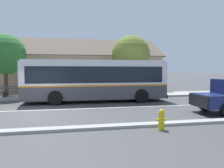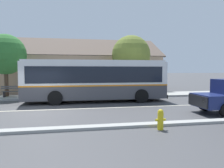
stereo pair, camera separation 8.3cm
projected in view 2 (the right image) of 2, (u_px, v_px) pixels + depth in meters
The scene contains 11 objects.
ground_plane at pixel (39, 110), 13.03m from camera, with size 300.00×300.00×0.00m, color #424244.
sidewalk_far at pixel (49, 97), 18.90m from camera, with size 60.00×3.00×0.15m, color #9E9E99.
curb_near at pixel (23, 131), 8.37m from camera, with size 60.00×0.50×0.12m, color #9E9E99.
lane_divider_stripe at pixel (39, 110), 13.03m from camera, with size 60.00×0.16×0.01m, color beige.
community_building at pixel (54, 73), 25.81m from camera, with size 24.17×9.22×7.14m.
transit_bus at pixel (96, 80), 16.48m from camera, with size 10.57×2.86×3.12m.
bench_by_building at pixel (13, 92), 18.17m from camera, with size 1.69×0.51×0.94m.
bench_down_street at pixel (68, 91), 18.48m from camera, with size 1.82×0.51×0.94m.
street_tree_primary at pixel (132, 56), 21.01m from camera, with size 3.69×3.69×5.71m.
street_tree_secondary at pixel (6, 56), 18.40m from camera, with size 3.41×3.41×5.43m.
fire_hydrant at pixel (160, 119), 8.74m from camera, with size 0.42×0.24×0.83m.
Camera 2 is at (1.79, -13.49, 2.40)m, focal length 35.00 mm.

